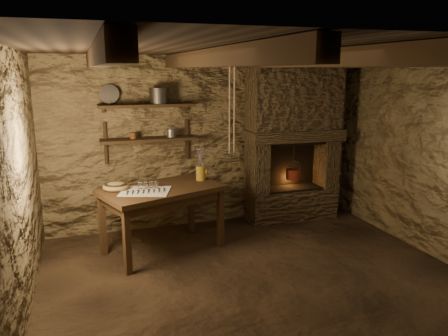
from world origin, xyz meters
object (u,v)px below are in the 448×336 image
object	(u,v)px
work_table	(163,217)
wooden_bowl	(116,187)
stoneware_jug	(201,166)
red_pot	(293,173)
iron_stockpot	(159,96)

from	to	relation	value
work_table	wooden_bowl	world-z (taller)	wooden_bowl
work_table	stoneware_jug	world-z (taller)	stoneware_jug
wooden_bowl	red_pot	xyz separation A→B (m)	(2.60, 0.50, -0.14)
wooden_bowl	work_table	bearing A→B (deg)	-7.56
work_table	iron_stockpot	bearing A→B (deg)	60.01
iron_stockpot	red_pot	world-z (taller)	iron_stockpot
iron_stockpot	wooden_bowl	bearing A→B (deg)	-136.92
stoneware_jug	wooden_bowl	bearing A→B (deg)	-150.85
red_pot	stoneware_jug	bearing A→B (deg)	-166.62
stoneware_jug	work_table	bearing A→B (deg)	-137.24
wooden_bowl	red_pot	bearing A→B (deg)	10.85
work_table	red_pot	bearing A→B (deg)	-4.28
work_table	red_pot	xyz separation A→B (m)	(2.06, 0.57, 0.27)
stoneware_jug	iron_stockpot	distance (m)	1.08
work_table	iron_stockpot	world-z (taller)	iron_stockpot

